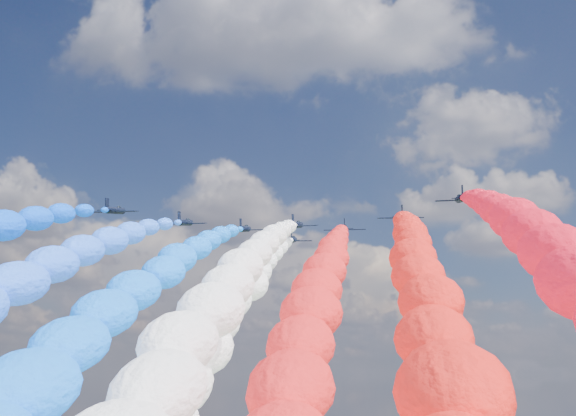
# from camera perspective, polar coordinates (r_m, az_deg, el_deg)

# --- Properties ---
(jet_0) EXTENTS (8.56, 11.59, 4.69)m
(jet_0) POSITION_cam_1_polar(r_m,az_deg,el_deg) (127.95, -13.95, -0.20)
(jet_0) COLOR black
(jet_1) EXTENTS (8.36, 11.44, 4.69)m
(jet_1) POSITION_cam_1_polar(r_m,az_deg,el_deg) (135.50, -8.42, -1.18)
(jet_1) COLOR black
(trail_1) EXTENTS (7.31, 110.44, 46.98)m
(trail_1) POSITION_cam_1_polar(r_m,az_deg,el_deg) (80.46, -20.01, -7.19)
(trail_1) COLOR blue
(jet_2) EXTENTS (8.31, 11.41, 4.69)m
(jet_2) POSITION_cam_1_polar(r_m,az_deg,el_deg) (140.20, -3.57, -1.72)
(jet_2) COLOR black
(trail_2) EXTENTS (7.31, 110.44, 46.98)m
(trail_2) POSITION_cam_1_polar(r_m,az_deg,el_deg) (83.27, -11.33, -7.92)
(trail_2) COLOR blue
(jet_3) EXTENTS (9.05, 11.94, 4.69)m
(jet_3) POSITION_cam_1_polar(r_m,az_deg,el_deg) (136.22, 0.72, -1.39)
(jet_3) COLOR black
(trail_3) EXTENTS (7.31, 110.44, 46.98)m
(trail_3) POSITION_cam_1_polar(r_m,az_deg,el_deg) (78.10, -4.27, -7.79)
(trail_3) COLOR white
(jet_4) EXTENTS (8.84, 11.79, 4.69)m
(jet_4) POSITION_cam_1_polar(r_m,az_deg,el_deg) (151.33, 0.41, -2.61)
(jet_4) COLOR black
(trail_4) EXTENTS (7.31, 110.44, 46.98)m
(trail_4) POSITION_cam_1_polar(r_m,az_deg,el_deg) (93.47, -3.97, -8.72)
(trail_4) COLOR white
(jet_5) EXTENTS (8.71, 11.69, 4.69)m
(jet_5) POSITION_cam_1_polar(r_m,az_deg,el_deg) (140.07, 4.67, -1.69)
(jet_5) COLOR black
(trail_5) EXTENTS (7.31, 110.44, 46.98)m
(trail_5) POSITION_cam_1_polar(r_m,az_deg,el_deg) (81.44, 2.78, -8.04)
(trail_5) COLOR red
(jet_6) EXTENTS (9.01, 11.91, 4.69)m
(jet_6) POSITION_cam_1_polar(r_m,az_deg,el_deg) (130.67, 9.15, -0.70)
(jet_6) COLOR black
(trail_6) EXTENTS (7.31, 110.44, 46.98)m
(trail_6) POSITION_cam_1_polar(r_m,az_deg,el_deg) (71.80, 10.75, -7.10)
(trail_6) COLOR red
(jet_7) EXTENTS (8.59, 11.61, 4.69)m
(jet_7) POSITION_cam_1_polar(r_m,az_deg,el_deg) (119.43, 13.91, 0.73)
(jet_7) COLOR black
(trail_7) EXTENTS (7.31, 110.44, 46.98)m
(trail_7) POSITION_cam_1_polar(r_m,az_deg,el_deg) (61.02, 20.44, -5.40)
(trail_7) COLOR red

